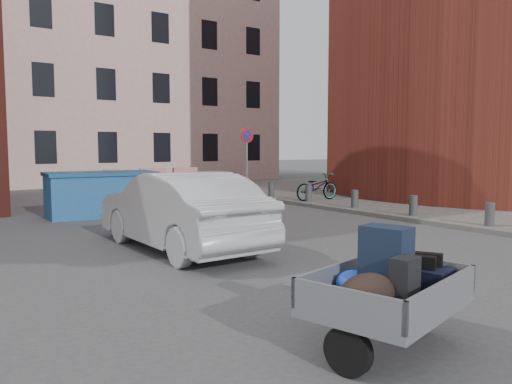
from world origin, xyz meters
TOP-DOWN VIEW (x-y plane):
  - ground at (0.00, 0.00)m, footprint 120.00×120.00m
  - sidewalk at (10.00, 4.00)m, footprint 9.00×24.00m
  - building_pink at (6.00, 22.00)m, footprint 16.00×8.00m
  - church_wall at (15.50, 4.00)m, footprint 15.00×15.00m
  - no_parking_sign at (6.00, 9.48)m, footprint 0.60×0.09m
  - bollards at (6.00, 3.40)m, footprint 0.22×9.02m
  - barriers at (4.20, 15.00)m, footprint 4.70×0.18m
  - trailer at (-1.47, -4.41)m, footprint 1.83×1.95m
  - dumpster at (-0.76, 6.83)m, footprint 3.12×1.74m
  - silver_car at (-0.99, 1.14)m, footprint 1.71×4.59m
  - bicycle at (6.52, 5.78)m, footprint 1.80×0.65m

SIDE VIEW (x-z plane):
  - ground at x=0.00m, z-range 0.00..0.00m
  - sidewalk at x=10.00m, z-range 0.00..0.12m
  - bollards at x=6.00m, z-range 0.12..0.67m
  - barriers at x=4.20m, z-range 0.00..1.00m
  - bicycle at x=6.52m, z-range 0.12..1.06m
  - trailer at x=-1.47m, z-range 0.01..1.21m
  - dumpster at x=-0.76m, z-range 0.00..1.28m
  - silver_car at x=-0.99m, z-range 0.00..1.50m
  - no_parking_sign at x=6.00m, z-range 0.69..3.34m
  - building_pink at x=6.00m, z-range 0.00..14.00m
  - church_wall at x=15.50m, z-range 0.00..16.00m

